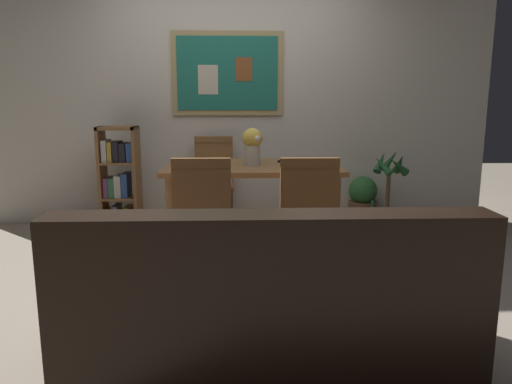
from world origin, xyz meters
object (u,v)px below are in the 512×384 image
object	(u,v)px
dining_chair_far_left	(214,175)
flower_vase	(252,145)
dining_chair_near_left	(203,211)
tv_remote	(287,161)
dining_chair_near_right	(307,211)
leather_couch	(267,311)
bookshelf	(120,184)
potted_ivy	(363,201)
dining_table	(252,177)
potted_palm	(388,199)

from	to	relation	value
dining_chair_far_left	flower_vase	bearing A→B (deg)	-65.59
dining_chair_near_left	tv_remote	distance (m)	1.14
flower_vase	tv_remote	bearing A→B (deg)	24.80
dining_chair_near_right	tv_remote	bearing A→B (deg)	92.78
dining_chair_near_left	leather_couch	bearing A→B (deg)	-71.22
flower_vase	tv_remote	size ratio (longest dim) A/B	1.90
bookshelf	flower_vase	world-z (taller)	flower_vase
dining_chair_far_left	tv_remote	world-z (taller)	dining_chair_far_left
dining_chair_near_right	potted_ivy	distance (m)	1.87
dining_chair_far_left	potted_ivy	xyz separation A→B (m)	(1.52, 0.08, -0.29)
leather_couch	potted_ivy	distance (m)	2.97
dining_chair_near_right	dining_chair_near_left	bearing A→B (deg)	179.04
dining_chair_near_left	flower_vase	world-z (taller)	flower_vase
dining_table	flower_vase	world-z (taller)	flower_vase
dining_table	bookshelf	size ratio (longest dim) A/B	1.40
bookshelf	tv_remote	xyz separation A→B (m)	(1.55, -0.54, 0.28)
dining_chair_far_left	leather_couch	bearing A→B (deg)	-81.95
potted_palm	flower_vase	xyz separation A→B (m)	(-1.34, -0.62, 0.59)
leather_couch	tv_remote	xyz separation A→B (m)	(0.29, 2.00, 0.44)
flower_vase	potted_palm	bearing A→B (deg)	24.92
bookshelf	potted_ivy	distance (m)	2.43
dining_chair_far_left	tv_remote	distance (m)	0.96
dining_chair_near_left	potted_ivy	bearing A→B (deg)	47.46
dining_chair_far_left	flower_vase	xyz separation A→B (m)	(0.36, -0.80, 0.37)
dining_chair_near_left	dining_chair_near_right	world-z (taller)	same
potted_ivy	potted_palm	size ratio (longest dim) A/B	0.66
tv_remote	flower_vase	bearing A→B (deg)	-155.20
dining_chair_far_left	dining_chair_near_right	xyz separation A→B (m)	(0.71, -1.58, 0.00)
dining_chair_near_left	bookshelf	size ratio (longest dim) A/B	0.89
dining_table	dining_chair_far_left	size ratio (longest dim) A/B	1.57
dining_chair_near_right	dining_table	bearing A→B (deg)	113.21
dining_chair_near_right	potted_ivy	size ratio (longest dim) A/B	1.70
dining_chair_near_right	leather_couch	size ratio (longest dim) A/B	0.51
dining_chair_far_left	potted_palm	bearing A→B (deg)	-5.84
dining_table	flower_vase	xyz separation A→B (m)	(0.00, -0.02, 0.27)
dining_chair_near_left	leather_couch	size ratio (longest dim) A/B	0.51
potted_ivy	potted_palm	world-z (taller)	potted_palm
potted_palm	bookshelf	bearing A→B (deg)	178.74
potted_ivy	dining_chair_near_left	bearing A→B (deg)	-132.54
dining_chair_near_right	potted_ivy	world-z (taller)	dining_chair_near_right
dining_chair_near_left	potted_palm	xyz separation A→B (m)	(1.69, 1.40, -0.22)
leather_couch	bookshelf	world-z (taller)	bookshelf
leather_couch	flower_vase	distance (m)	1.95
dining_chair_near_left	bookshelf	world-z (taller)	bookshelf
dining_table	potted_ivy	distance (m)	1.50
dining_chair_far_left	potted_palm	distance (m)	1.72
dining_chair_near_right	bookshelf	xyz separation A→B (m)	(-1.60, 1.46, -0.06)
dining_chair_far_left	bookshelf	bearing A→B (deg)	-172.55
potted_ivy	potted_palm	xyz separation A→B (m)	(0.18, -0.25, 0.07)
leather_couch	potted_palm	size ratio (longest dim) A/B	2.24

